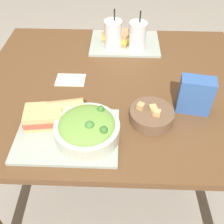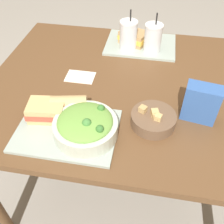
{
  "view_description": "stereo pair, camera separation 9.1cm",
  "coord_description": "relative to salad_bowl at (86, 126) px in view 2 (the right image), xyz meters",
  "views": [
    {
      "loc": [
        0.02,
        -0.93,
        1.49
      ],
      "look_at": [
        -0.01,
        -0.27,
        0.85
      ],
      "focal_mm": 42.0,
      "sensor_mm": 36.0,
      "label": 1
    },
    {
      "loc": [
        0.11,
        -0.92,
        1.49
      ],
      "look_at": [
        -0.01,
        -0.27,
        0.85
      ],
      "focal_mm": 42.0,
      "sensor_mm": 36.0,
      "label": 2
    }
  ],
  "objects": [
    {
      "name": "tray_near",
      "position": [
        -0.07,
        0.01,
        -0.05
      ],
      "size": [
        0.36,
        0.27,
        0.01
      ],
      "color": "#99A89E",
      "rests_on": "dining_table"
    },
    {
      "name": "drink_cup_red",
      "position": [
        0.19,
        0.61,
        0.02
      ],
      "size": [
        0.09,
        0.09,
        0.2
      ],
      "color": "silver",
      "rests_on": "tray_far"
    },
    {
      "name": "dining_table",
      "position": [
        0.09,
        0.33,
        -0.16
      ],
      "size": [
        1.21,
        1.0,
        0.77
      ],
      "color": "brown",
      "rests_on": "ground_plane"
    },
    {
      "name": "chip_bag",
      "position": [
        0.39,
        0.17,
        0.02
      ],
      "size": [
        0.13,
        0.09,
        0.15
      ],
      "rotation": [
        0.0,
        0.0,
        -0.17
      ],
      "color": "#335BA3",
      "rests_on": "dining_table"
    },
    {
      "name": "soup_bowl",
      "position": [
        0.23,
        0.1,
        -0.03
      ],
      "size": [
        0.17,
        0.17,
        0.07
      ],
      "color": "brown",
      "rests_on": "dining_table"
    },
    {
      "name": "sandwich_near",
      "position": [
        -0.16,
        0.06,
        -0.01
      ],
      "size": [
        0.15,
        0.12,
        0.06
      ],
      "rotation": [
        0.0,
        0.0,
        0.12
      ],
      "color": "tan",
      "rests_on": "tray_near"
    },
    {
      "name": "sandwich_far",
      "position": [
        0.09,
        0.67,
        -0.01
      ],
      "size": [
        0.17,
        0.15,
        0.06
      ],
      "rotation": [
        0.0,
        0.0,
        -0.42
      ],
      "color": "tan",
      "rests_on": "tray_far"
    },
    {
      "name": "napkin_folded",
      "position": [
        -0.12,
        0.34,
        -0.05
      ],
      "size": [
        0.13,
        0.09,
        0.0
      ],
      "color": "silver",
      "rests_on": "dining_table"
    },
    {
      "name": "ground_plane",
      "position": [
        0.09,
        0.33,
        -0.83
      ],
      "size": [
        12.0,
        12.0,
        0.0
      ],
      "primitive_type": "plane",
      "color": "gray"
    },
    {
      "name": "tray_far",
      "position": [
        0.13,
        0.67,
        -0.05
      ],
      "size": [
        0.36,
        0.27,
        0.01
      ],
      "color": "#99A89E",
      "rests_on": "dining_table"
    },
    {
      "name": "salad_bowl",
      "position": [
        0.0,
        0.0,
        0.0
      ],
      "size": [
        0.22,
        0.22,
        0.1
      ],
      "color": "beige",
      "rests_on": "tray_near"
    },
    {
      "name": "baguette_near",
      "position": [
        -0.09,
        0.1,
        -0.01
      ],
      "size": [
        0.15,
        0.1,
        0.07
      ],
      "rotation": [
        0.0,
        0.0,
        1.78
      ],
      "color": "tan",
      "rests_on": "tray_near"
    },
    {
      "name": "drink_cup_dark",
      "position": [
        0.07,
        0.61,
        0.03
      ],
      "size": [
        0.09,
        0.09,
        0.2
      ],
      "color": "silver",
      "rests_on": "tray_far"
    }
  ]
}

